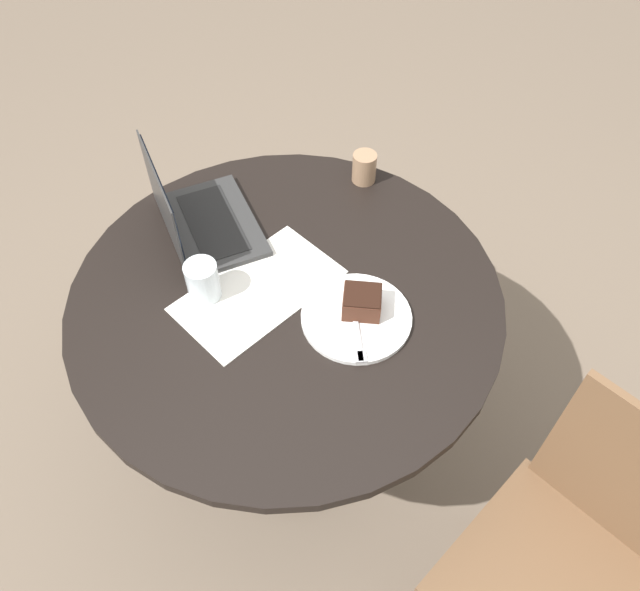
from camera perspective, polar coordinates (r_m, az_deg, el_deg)
ground_plane at (r=2.12m, az=-2.27°, el=-12.55°), size 12.00×12.00×0.00m
dining_table at (r=1.61m, az=-2.92°, el=-3.32°), size 1.04×1.04×0.75m
chair at (r=1.58m, az=22.01°, el=-21.85°), size 0.54×0.54×0.90m
paper_document at (r=1.50m, az=-5.63°, el=0.49°), size 0.44×0.34×0.00m
plate at (r=1.43m, az=3.28°, el=-2.10°), size 0.26×0.26×0.01m
cake_slice at (r=1.42m, az=3.86°, el=-0.57°), size 0.10×0.11×0.06m
fork at (r=1.39m, az=3.46°, el=-3.78°), size 0.16×0.10×0.00m
coffee_glass at (r=1.75m, az=4.07°, el=11.59°), size 0.07×0.07×0.09m
water_glass at (r=1.47m, az=-10.67°, el=1.30°), size 0.08×0.08×0.10m
laptop at (r=1.62m, az=-10.96°, el=6.89°), size 0.37×0.38×0.23m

